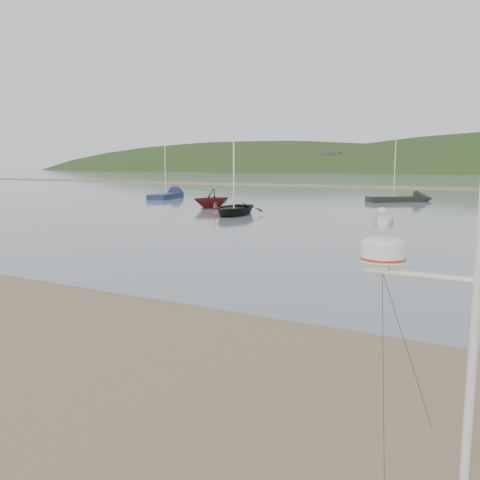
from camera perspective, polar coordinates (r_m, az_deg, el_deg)
The scene contains 7 objects.
ground at distance 8.93m, azimuth -13.76°, elevation -14.41°, with size 560.00×560.00×0.00m, color #846B4C.
sandbar at distance 76.30m, azimuth 24.50°, elevation 5.24°, with size 560.00×7.00×0.07m, color #846B4C.
mast_rig at distance 6.07m, azimuth 23.90°, elevation -14.45°, with size 2.11×2.25×4.76m.
boat_dark at distance 33.93m, azimuth -0.71°, elevation 6.57°, with size 3.19×0.93×4.47m, color black.
boat_red at distance 39.52m, azimuth -3.23°, elevation 5.75°, with size 2.57×1.57×2.97m, color #5F1815.
sailboat_dark_mid at distance 48.87m, azimuth 18.51°, elevation 4.41°, with size 5.89×5.15×6.30m.
sailboat_blue_near at distance 52.95m, azimuth -7.52°, elevation 5.06°, with size 3.43×7.37×7.11m.
Camera 1 is at (5.63, -6.01, 3.44)m, focal length 38.00 mm.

